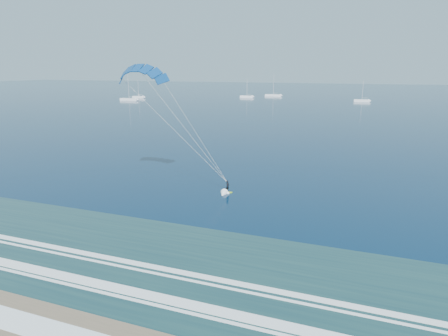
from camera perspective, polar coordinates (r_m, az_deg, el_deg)
name	(u,v)px	position (r m, az deg, el deg)	size (l,w,h in m)	color
kitesurfer_rig	(183,126)	(53.09, -5.94, 6.05)	(16.21, 6.62, 18.22)	#94C817
sailboat_0	(129,99)	(219.70, -13.40, 9.54)	(10.17, 2.40, 13.63)	white
sailboat_1	(247,97)	(234.87, 3.29, 10.16)	(7.80, 2.40, 10.83)	white
sailboat_2	(273,95)	(248.10, 7.06, 10.29)	(10.01, 2.40, 13.32)	white
sailboat_3	(362,101)	(216.95, 19.10, 9.10)	(7.63, 2.40, 10.73)	white
sailboat_8	(139,97)	(236.04, -12.09, 9.89)	(7.34, 2.40, 10.33)	white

